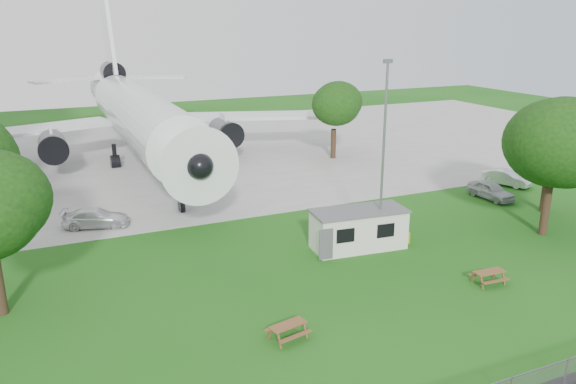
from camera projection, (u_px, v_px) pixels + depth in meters
name	position (u px, v px, depth m)	size (l,w,h in m)	color
ground	(308.00, 315.00, 28.53)	(160.00, 160.00, 0.00)	#2A6C1D
concrete_apron	(157.00, 156.00, 61.70)	(120.00, 46.00, 0.03)	#B7B7B2
airliner	(138.00, 113.00, 57.51)	(46.36, 47.73, 17.69)	white
site_cabin	(359.00, 229.00, 36.60)	(6.86, 3.28, 2.62)	silver
picnic_west	(288.00, 338.00, 26.41)	(1.80, 1.50, 0.76)	brown
picnic_east	(488.00, 283.00, 31.94)	(1.80, 1.50, 0.76)	brown
lamp_mast	(383.00, 158.00, 35.37)	(0.16, 0.16, 12.00)	slate
tree_east_front	(555.00, 142.00, 37.35)	(7.19, 7.19, 10.19)	#382619
tree_east_back	(553.00, 141.00, 42.30)	(6.90, 6.90, 9.12)	#382619
tree_far_apron	(334.00, 108.00, 59.29)	(6.19, 6.19, 8.60)	#382619
car_ne_hatch	(491.00, 191.00, 46.85)	(1.69, 4.20, 1.43)	#ADB0B4
car_ne_sedan	(506.00, 178.00, 50.73)	(1.47, 4.21, 1.39)	white
car_apron_van	(96.00, 218.00, 40.47)	(1.90, 4.68, 1.36)	white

